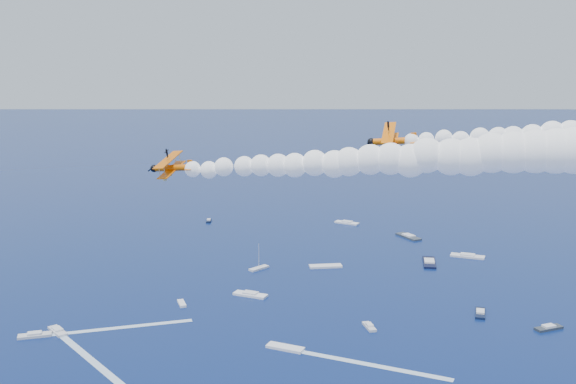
% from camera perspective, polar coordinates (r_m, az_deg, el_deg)
% --- Properties ---
extents(biplane_lead, '(9.24, 10.93, 8.19)m').
position_cam_1_polar(biplane_lead, '(109.13, 8.96, 4.32)').
color(biplane_lead, orange).
extents(biplane_trail, '(7.85, 9.09, 6.59)m').
position_cam_1_polar(biplane_trail, '(99.66, -9.80, 2.04)').
color(biplane_trail, '#DF5F04').
extents(smoke_trail_trail, '(58.45, 15.02, 10.38)m').
position_cam_1_polar(smoke_trail_trail, '(91.43, 7.01, 2.70)').
color(smoke_trail_trail, white).
extents(spectator_boats, '(215.14, 169.55, 0.70)m').
position_cam_1_polar(spectator_boats, '(219.31, 8.57, -8.30)').
color(spectator_boats, silver).
rests_on(spectator_boats, ground).
extents(boat_wakes, '(106.27, 43.38, 0.04)m').
position_cam_1_polar(boat_wakes, '(177.55, -8.10, -13.24)').
color(boat_wakes, white).
rests_on(boat_wakes, ground).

